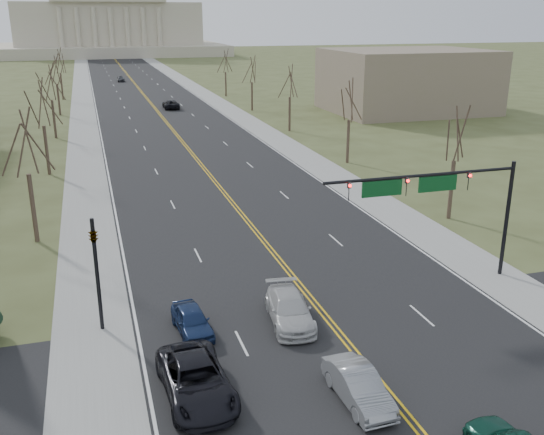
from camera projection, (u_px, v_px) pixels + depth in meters
road at (144, 95)px, 121.92m from camera, size 20.00×380.00×0.01m
cross_road at (369, 370)px, 27.55m from camera, size 120.00×14.00×0.01m
sidewalk_left at (82, 97)px, 118.61m from camera, size 4.00×380.00×0.03m
sidewalk_right at (203, 93)px, 125.22m from camera, size 4.00×380.00×0.03m
center_line at (144, 95)px, 121.91m from camera, size 0.42×380.00×0.01m
edge_line_left at (94, 97)px, 119.22m from camera, size 0.15×380.00×0.01m
edge_line_right at (193, 93)px, 124.61m from camera, size 0.15×380.00×0.01m
capitol at (108, 18)px, 244.36m from camera, size 90.00×60.00×50.00m
signal_mast at (436, 192)px, 34.58m from camera, size 12.12×0.44×7.20m
signal_left at (96, 262)px, 30.01m from camera, size 0.32×0.36×6.00m
tree_r_0 at (456, 137)px, 46.07m from camera, size 3.74×3.74×8.50m
tree_l_0 at (25, 146)px, 41.04m from camera, size 3.96×3.96×9.00m
tree_r_1 at (350, 102)px, 64.22m from camera, size 3.74×3.74×8.50m
tree_l_1 at (41, 106)px, 59.19m from camera, size 3.96×3.96×9.00m
tree_r_2 at (290, 83)px, 82.37m from camera, size 3.74×3.74×8.50m
tree_l_2 at (50, 84)px, 77.34m from camera, size 3.96×3.96×9.00m
tree_r_3 at (252, 71)px, 100.51m from camera, size 3.74×3.74×8.50m
tree_l_3 at (56, 71)px, 95.49m from camera, size 3.96×3.96×9.00m
tree_r_4 at (225, 62)px, 118.66m from camera, size 3.74×3.74×8.50m
tree_l_4 at (59, 62)px, 113.63m from camera, size 3.96×3.96×9.00m
bldg_right_mass at (407, 81)px, 100.49m from camera, size 25.00×20.00×10.00m
car_sb_inner_lead at (358, 386)px, 25.12m from camera, size 1.69×4.41×1.44m
car_sb_outer_lead at (196, 380)px, 25.37m from camera, size 2.96×5.90×1.60m
car_sb_inner_second at (290, 309)px, 31.62m from camera, size 2.67×5.30×1.48m
car_sb_outer_second at (192, 321)px, 30.62m from camera, size 1.91×4.03×1.33m
car_far_nb at (171, 104)px, 104.25m from camera, size 2.60×5.48×1.51m
car_far_sb at (121, 79)px, 146.60m from camera, size 1.71×4.08×1.38m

